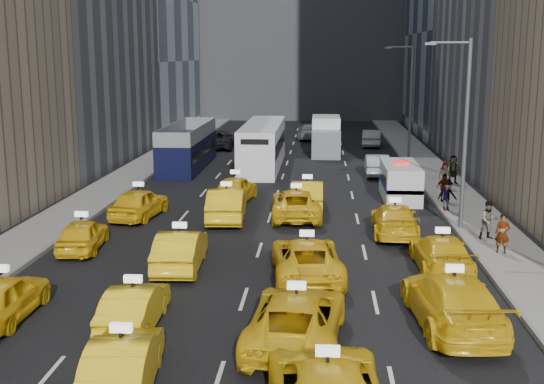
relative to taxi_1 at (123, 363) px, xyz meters
The scene contains 37 objects.
ground 5.25m from the taxi_1, 64.02° to the left, with size 160.00×160.00×0.00m, color black.
sidewalk_west 30.80m from the taxi_1, 105.49° to the left, with size 3.00×90.00×0.15m, color gray.
sidewalk_east 32.32m from the taxi_1, 66.70° to the left, with size 3.00×90.00×0.15m, color gray.
curb_west 30.44m from the taxi_1, 102.85° to the left, with size 0.15×90.00×0.18m, color slate.
curb_east 31.77m from the taxi_1, 69.11° to the left, with size 0.15×90.00×0.18m, color slate.
streetlight_near 20.66m from the taxi_1, 55.50° to the left, with size 2.15×0.22×9.00m.
streetlight_far 38.65m from the taxi_1, 72.65° to the left, with size 2.15×0.22×9.00m.
taxi_1 is the anchor object (origin of this frame).
taxi_4 6.65m from the taxi_1, 140.34° to the left, with size 1.76×4.36×1.49m, color yellow.
taxi_5 4.01m from the taxi_1, 101.39° to the left, with size 1.43×4.11×1.35m, color yellow.
taxi_6 5.23m from the taxi_1, 36.17° to the left, with size 2.60×5.63×1.56m, color yellow.
taxi_7 10.13m from the taxi_1, 27.60° to the left, with size 2.35×5.77×1.67m, color yellow.
taxi_8 13.19m from the taxi_1, 113.60° to the left, with size 1.63×4.05×1.38m, color yellow.
taxi_9 9.89m from the taxi_1, 93.35° to the left, with size 1.63×4.68×1.54m, color yellow.
taxi_10 10.17m from the taxi_1, 64.42° to the left, with size 2.48×5.38×1.49m, color yellow.
taxi_11 14.09m from the taxi_1, 47.08° to the left, with size 1.98×4.86×1.41m, color yellow.
taxi_12 18.58m from the taxi_1, 103.71° to the left, with size 1.84×4.58×1.56m, color yellow.
taxi_13 17.86m from the taxi_1, 89.52° to the left, with size 1.77×5.08×1.67m, color yellow.
taxi_14 19.00m from the taxi_1, 78.95° to the left, with size 2.45×5.32×1.48m, color yellow.
taxi_15 17.72m from the taxi_1, 61.95° to the left, with size 2.03×4.99×1.45m, color yellow.
taxi_16 22.26m from the taxi_1, 89.89° to the left, with size 1.80×4.48×1.53m, color yellow.
taxi_17 21.12m from the taxi_1, 78.62° to the left, with size 1.68×4.80×1.58m, color yellow.
nypd_van 25.58m from the taxi_1, 68.22° to the left, with size 2.08×5.21×2.22m.
double_decker 34.18m from the taxi_1, 98.26° to the left, with size 3.10×11.15×3.21m.
city_bus 34.64m from the taxi_1, 89.06° to the left, with size 3.26×12.75×3.26m.
box_truck 42.09m from the taxi_1, 82.77° to the left, with size 2.32×6.76×3.09m.
misc_car_0 32.87m from the taxi_1, 74.52° to the left, with size 1.57×4.51×1.48m, color #ABAFB3.
misc_car_1 44.80m from the taxi_1, 95.24° to the left, with size 2.67×5.79×1.61m, color black.
misc_car_2 51.90m from the taxi_1, 85.71° to the left, with size 2.22×5.46×1.58m, color slate.
misc_car_3 47.38m from the taxi_1, 90.03° to the left, with size 1.58×3.92×1.34m, color black.
misc_car_4 47.91m from the taxi_1, 78.56° to the left, with size 1.63×4.66×1.54m, color #929499.
pedestrian_0 17.62m from the taxi_1, 45.09° to the left, with size 0.60×0.40×1.65m, color gray.
pedestrian_1 19.19m from the taxi_1, 49.75° to the left, with size 0.84×0.46×1.72m, color gray.
pedestrian_2 23.39m from the taxi_1, 60.37° to the left, with size 1.07×0.44×1.66m, color gray.
pedestrian_3 25.48m from the taxi_1, 62.42° to the left, with size 0.92×0.42×1.58m, color gray.
pedestrian_4 29.52m from the taxi_1, 64.84° to the left, with size 0.77×0.42×1.58m, color gray.
pedestrian_5 31.13m from the taxi_1, 64.67° to the left, with size 1.68×0.48×1.81m, color gray.
Camera 1 is at (2.57, -20.16, 8.28)m, focal length 45.00 mm.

